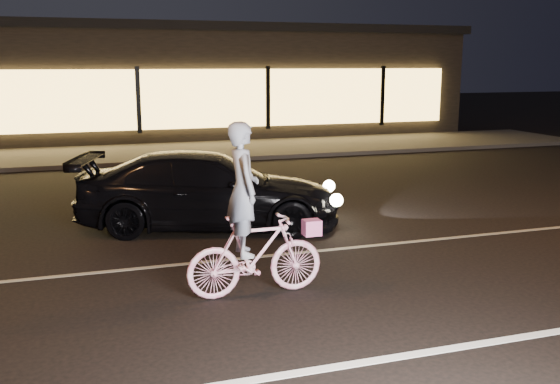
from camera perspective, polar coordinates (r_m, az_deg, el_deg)
name	(u,v)px	position (r m, az deg, el deg)	size (l,w,h in m)	color
ground	(268,311)	(7.34, -1.06, -10.81)	(90.00, 90.00, 0.00)	black
lane_stripe_near	(315,370)	(6.05, 3.24, -15.95)	(60.00, 0.12, 0.01)	silver
lane_stripe_far	(228,260)	(9.15, -4.74, -6.18)	(60.00, 0.10, 0.01)	gray
sidewalk	(146,153)	(19.78, -12.13, 3.47)	(30.00, 4.00, 0.12)	#383533
storefront	(127,80)	(25.54, -13.77, 9.91)	(25.40, 8.42, 4.20)	black
cyclist	(252,236)	(7.57, -2.57, -4.00)	(1.71, 0.59, 2.15)	#DF3F77
sedan	(209,190)	(10.84, -6.50, 0.15)	(4.83, 3.02, 1.30)	black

